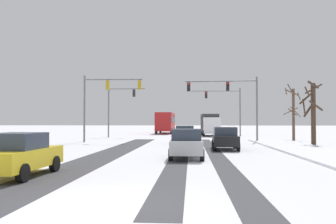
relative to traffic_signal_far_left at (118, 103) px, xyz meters
name	(u,v)px	position (x,y,z in m)	size (l,w,h in m)	color
ground_plane	(114,205)	(7.27, -34.86, -4.34)	(300.00, 300.00, 0.00)	white
wheel_track_left_lane	(181,152)	(8.49, -20.42, -4.34)	(1.01, 31.77, 0.01)	#424247
wheel_track_right_lane	(122,152)	(4.56, -20.42, -4.34)	(1.15, 31.77, 0.01)	#424247
wheel_track_center	(106,152)	(3.47, -20.42, -4.34)	(1.04, 31.77, 0.01)	#424247
wheel_track_oncoming	(214,152)	(10.68, -20.42, -4.34)	(0.97, 31.77, 0.01)	#424247
sidewalk_kerb_right	(325,154)	(17.17, -21.86, -4.28)	(4.00, 31.77, 0.12)	white
traffic_signal_far_left	(118,103)	(0.00, 0.00, 0.00)	(4.74, 0.38, 6.50)	slate
traffic_signal_near_left	(105,95)	(0.74, -9.90, 0.29)	(5.78, 0.52, 6.50)	slate
traffic_signal_far_right	(226,103)	(13.93, 3.92, 0.12)	(6.61, 0.59, 6.50)	slate
traffic_signal_near_right	(231,95)	(13.21, -7.84, 0.35)	(7.29, 0.62, 6.50)	slate
car_grey_lead	(184,135)	(8.56, -11.69, -3.53)	(1.99, 4.18, 1.62)	slate
car_black_second	(225,138)	(11.60, -18.19, -3.53)	(1.94, 4.15, 1.62)	black
car_silver_third	(186,144)	(8.91, -24.15, -3.53)	(1.86, 4.12, 1.62)	#B7BABF
car_yellow_cab_fourth	(19,154)	(2.79, -30.77, -3.53)	(1.92, 4.15, 1.62)	yellow
bus_oncoming	(166,121)	(4.96, 14.37, -2.35)	(2.73, 11.02, 3.38)	#B21E1E
box_truck_delivery	(210,124)	(11.79, 5.16, -2.71)	(2.46, 7.46, 3.02)	silver
bare_tree_sidewalk_mid	(313,111)	(19.46, -13.09, -1.40)	(2.03, 1.76, 5.48)	#423023
bare_tree_sidewalk_far	(293,111)	(20.12, -5.17, -1.22)	(1.86, 1.93, 6.08)	brown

